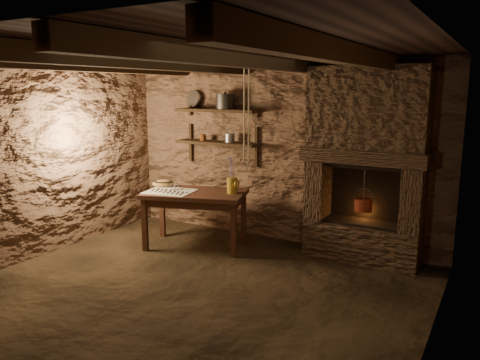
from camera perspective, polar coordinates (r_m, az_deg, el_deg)
The scene contains 24 objects.
floor at distance 4.96m, azimuth -5.85°, elevation -13.31°, with size 4.50×4.50×0.00m, color black.
back_wall at distance 6.31m, azimuth 4.57°, elevation 3.34°, with size 4.50×0.04×2.40m, color #4E3325.
left_wall at distance 6.18m, azimuth -23.33°, elevation 2.32°, with size 0.04×4.00×2.40m, color #4E3325.
right_wall at distance 3.77m, azimuth 22.81°, elevation -2.68°, with size 0.04×4.00×2.40m, color #4E3325.
ceiling at distance 4.54m, azimuth -6.46°, elevation 15.53°, with size 4.50×4.00×0.04m, color black.
beam_far_left at distance 5.54m, azimuth -19.41°, elevation 13.22°, with size 0.14×3.95×0.16m, color black.
beam_mid_left at distance 4.84m, azimuth -11.37°, elevation 14.03°, with size 0.14×3.95×0.16m, color black.
beam_mid_right at distance 4.26m, azimuth -0.81°, elevation 14.69°, with size 0.14×3.95×0.16m, color black.
beam_far_right at distance 3.85m, azimuth 12.58°, elevation 14.83°, with size 0.14×3.95×0.16m, color black.
shelf_lower at distance 6.56m, azimuth -2.77°, elevation 4.54°, with size 1.25×0.30×0.04m, color black.
shelf_upper at distance 6.53m, azimuth -2.81°, elevation 8.47°, with size 1.25×0.30×0.04m, color black.
hearth at distance 5.66m, azimuth 15.07°, elevation 2.40°, with size 1.43×0.51×2.30m.
work_table at distance 6.15m, azimuth -5.45°, elevation -4.51°, with size 1.45×1.09×0.74m.
linen_cloth at distance 6.10m, azimuth -8.56°, elevation -1.40°, with size 0.60×0.48×0.01m, color beige.
pewter_cutlery_row at distance 6.08m, azimuth -8.67°, elevation -1.34°, with size 0.50×0.19×0.01m, color gray, non-canonical shape.
drinking_glasses at distance 6.17m, azimuth -7.76°, elevation -0.83°, with size 0.19×0.06×0.08m, color white, non-canonical shape.
stoneware_jug at distance 5.92m, azimuth -0.94°, elevation 0.30°, with size 0.16×0.16×0.47m.
wooden_bowl at distance 6.47m, azimuth -9.35°, elevation -0.44°, with size 0.30×0.30×0.10m, color olive.
iron_stockpot at distance 6.45m, azimuth -1.81°, elevation 9.45°, with size 0.25×0.25×0.19m, color #2D2A28.
tin_pan at distance 6.87m, azimuth -5.69°, elevation 9.77°, with size 0.25×0.25×0.03m, color #9C9C97.
small_kettle at distance 6.45m, azimuth -1.25°, elevation 5.16°, with size 0.18×0.13×0.19m, color #9C9C97, non-canonical shape.
rusty_tin at distance 6.69m, azimuth -4.53°, elevation 5.19°, with size 0.09×0.09×0.09m, color #632E13.
red_pot at distance 5.71m, azimuth 14.80°, elevation -2.85°, with size 0.24×0.22×0.54m.
hanging_ropes at distance 5.39m, azimuth 0.78°, elevation 8.48°, with size 0.08×0.08×1.20m, color beige, non-canonical shape.
Camera 1 is at (2.66, -3.66, 2.04)m, focal length 35.00 mm.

